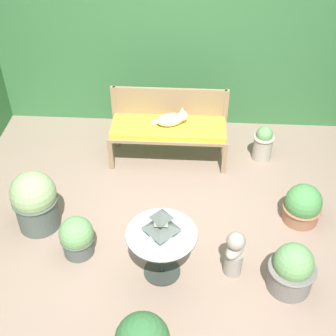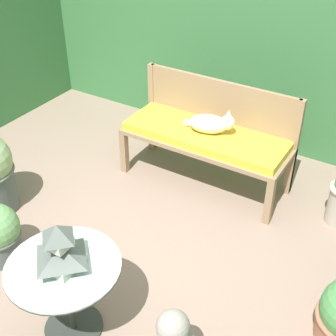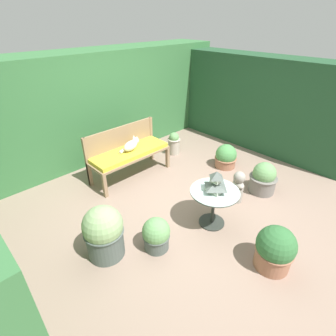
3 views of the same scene
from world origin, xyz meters
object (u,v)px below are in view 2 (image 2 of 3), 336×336
(garden_bench, at_px, (205,139))
(patio_table, at_px, (66,280))
(pagoda_birdhouse, at_px, (60,249))
(cat, at_px, (211,124))

(garden_bench, relative_size, patio_table, 2.19)
(garden_bench, distance_m, patio_table, 1.88)
(garden_bench, distance_m, pagoda_birdhouse, 1.89)
(cat, bearing_deg, patio_table, -107.50)
(cat, height_order, pagoda_birdhouse, pagoda_birdhouse)
(garden_bench, xyz_separation_m, pagoda_birdhouse, (0.05, -1.87, 0.25))
(garden_bench, height_order, patio_table, patio_table)
(garden_bench, distance_m, cat, 0.17)
(cat, xyz_separation_m, patio_table, (0.00, -1.88, -0.17))
(cat, height_order, patio_table, cat)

